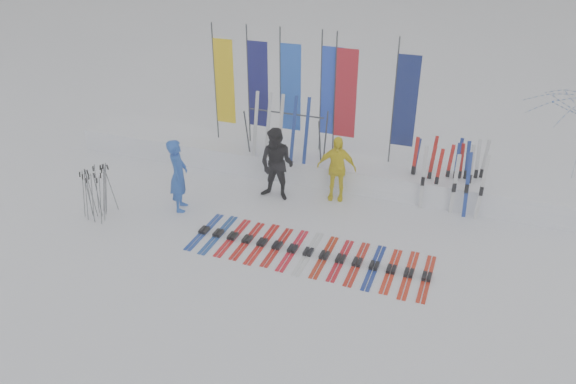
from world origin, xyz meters
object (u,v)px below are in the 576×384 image
at_px(person_black, 277,164).
at_px(ski_rack, 286,128).
at_px(person_blue, 178,175).
at_px(person_yellow, 336,168).
at_px(ski_row, 309,252).

height_order(person_black, ski_rack, ski_rack).
relative_size(person_black, ski_rack, 0.90).
relative_size(person_blue, person_yellow, 1.09).
xyz_separation_m(person_black, person_yellow, (1.36, 0.50, -0.09)).
height_order(person_blue, person_black, person_black).
distance_m(person_blue, ski_rack, 3.12).
bearing_deg(person_yellow, ski_row, -94.96).
relative_size(person_blue, person_black, 0.98).
height_order(person_black, person_yellow, person_black).
relative_size(person_black, ski_row, 0.36).
distance_m(ski_row, ski_rack, 3.97).
bearing_deg(ski_rack, person_blue, -124.47).
bearing_deg(person_blue, person_black, -77.42).
distance_m(person_black, person_yellow, 1.45).
distance_m(person_blue, person_yellow, 3.79).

